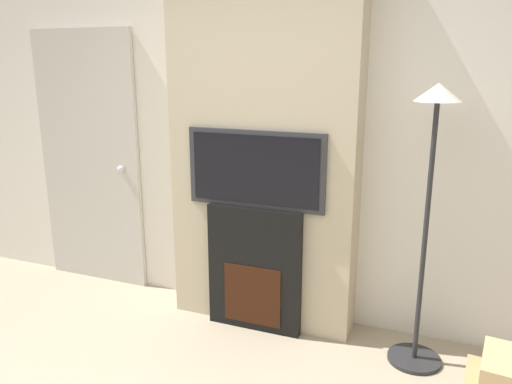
% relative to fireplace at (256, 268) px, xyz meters
% --- Properties ---
extents(wall_back, '(6.00, 0.06, 2.70)m').
position_rel_fireplace_xyz_m(wall_back, '(0.00, 0.32, 0.91)').
color(wall_back, silver).
rests_on(wall_back, ground_plane).
extents(chimney_breast, '(1.30, 0.29, 2.70)m').
position_rel_fireplace_xyz_m(chimney_breast, '(0.00, 0.14, 0.91)').
color(chimney_breast, '#BCAD8E').
rests_on(chimney_breast, ground_plane).
extents(fireplace, '(0.67, 0.15, 0.88)m').
position_rel_fireplace_xyz_m(fireplace, '(0.00, 0.00, 0.00)').
color(fireplace, black).
rests_on(fireplace, ground_plane).
extents(television, '(0.95, 0.07, 0.52)m').
position_rel_fireplace_xyz_m(television, '(0.00, -0.00, 0.70)').
color(television, '#2D2D33').
rests_on(television, fireplace).
extents(floor_lamp, '(0.33, 0.33, 1.72)m').
position_rel_fireplace_xyz_m(floor_lamp, '(1.09, -0.04, 0.70)').
color(floor_lamp, '#262628').
rests_on(floor_lamp, ground_plane).
extents(entry_door, '(0.94, 0.09, 2.08)m').
position_rel_fireplace_xyz_m(entry_door, '(-1.57, 0.26, 0.60)').
color(entry_door, '#BCB7AD').
rests_on(entry_door, ground_plane).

